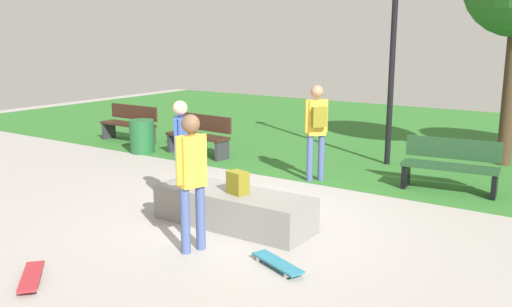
% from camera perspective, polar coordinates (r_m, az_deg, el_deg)
% --- Properties ---
extents(ground_plane, '(28.00, 28.00, 0.00)m').
position_cam_1_polar(ground_plane, '(8.47, -1.36, -6.34)').
color(ground_plane, '#9E9993').
extents(grass_lawn, '(26.60, 11.83, 0.01)m').
position_cam_1_polar(grass_lawn, '(15.58, 16.19, 1.79)').
color(grass_lawn, '#2D6B28').
rests_on(grass_lawn, ground_plane).
extents(concrete_ledge, '(2.35, 0.80, 0.51)m').
position_cam_1_polar(concrete_ledge, '(7.96, -2.35, -5.66)').
color(concrete_ledge, gray).
rests_on(concrete_ledge, ground_plane).
extents(backpack_on_ledge, '(0.32, 0.26, 0.32)m').
position_cam_1_polar(backpack_on_ledge, '(7.73, -1.90, -3.02)').
color(backpack_on_ledge, olive).
rests_on(backpack_on_ledge, concrete_ledge).
extents(skater_performing_trick, '(0.29, 0.41, 1.75)m').
position_cam_1_polar(skater_performing_trick, '(6.86, -6.63, -1.95)').
color(skater_performing_trick, '#3F5184').
rests_on(skater_performing_trick, ground_plane).
extents(skater_watching, '(0.36, 0.37, 1.71)m').
position_cam_1_polar(skater_watching, '(8.60, -7.70, 0.72)').
color(skater_watching, tan).
rests_on(skater_watching, ground_plane).
extents(skateboard_by_ledge, '(0.82, 0.49, 0.08)m').
position_cam_1_polar(skateboard_by_ledge, '(6.63, 2.22, -11.19)').
color(skateboard_by_ledge, teal).
rests_on(skateboard_by_ledge, ground_plane).
extents(skateboard_spare, '(0.73, 0.68, 0.08)m').
position_cam_1_polar(skateboard_spare, '(6.76, -22.12, -11.65)').
color(skateboard_spare, '#A5262D').
rests_on(skateboard_spare, ground_plane).
extents(park_bench_far_right, '(1.63, 0.58, 0.91)m').
position_cam_1_polar(park_bench_far_right, '(12.53, -5.84, 1.99)').
color(park_bench_far_right, '#331E14').
rests_on(park_bench_far_right, ground_plane).
extents(park_bench_center_lawn, '(1.64, 0.65, 0.91)m').
position_cam_1_polar(park_bench_center_lawn, '(10.17, 19.37, -1.05)').
color(park_bench_center_lawn, '#1E4223').
rests_on(park_bench_center_lawn, ground_plane).
extents(park_bench_near_lamppost, '(1.60, 0.48, 0.91)m').
position_cam_1_polar(park_bench_near_lamppost, '(14.47, -12.84, 3.12)').
color(park_bench_near_lamppost, '#331E14').
rests_on(park_bench_near_lamppost, ground_plane).
extents(lamp_post, '(0.28, 0.28, 4.88)m').
position_cam_1_polar(lamp_post, '(11.72, 14.03, 12.93)').
color(lamp_post, black).
rests_on(lamp_post, ground_plane).
extents(trash_bin, '(0.56, 0.56, 0.76)m').
position_cam_1_polar(trash_bin, '(13.03, -11.65, 1.75)').
color(trash_bin, '#1E592D').
rests_on(trash_bin, ground_plane).
extents(pedestrian_with_backpack, '(0.45, 0.45, 1.79)m').
position_cam_1_polar(pedestrian_with_backpack, '(10.20, 6.27, 3.05)').
color(pedestrian_with_backpack, '#3F5184').
rests_on(pedestrian_with_backpack, ground_plane).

